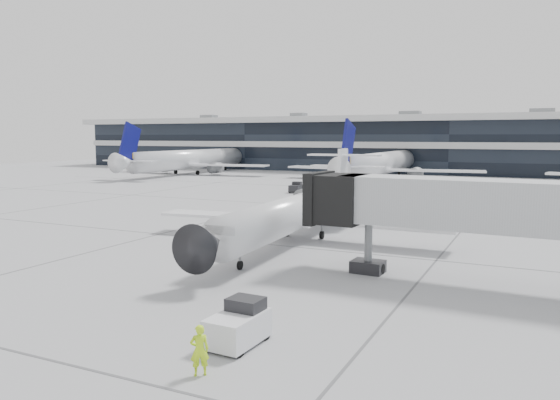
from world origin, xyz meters
The scene contains 10 objects.
ground centered at (0.00, 0.00, 0.00)m, with size 220.00×220.00×0.00m, color #98989B.
terminal centered at (0.00, 82.00, 5.00)m, with size 170.00×22.00×10.00m, color black.
bg_jet_left centered at (-45.00, 55.00, 0.00)m, with size 32.00×40.00×9.60m, color white, non-canonical shape.
bg_jet_center centered at (-8.00, 55.00, 0.00)m, with size 32.00×40.00×9.60m, color white, non-canonical shape.
regional_jet centered at (0.27, 2.31, 2.10)m, with size 21.32×26.60×6.14m.
jet_bridge centered at (13.24, -4.70, 3.91)m, with size 16.68×3.95×5.36m.
ramp_worker centered at (6.18, -18.83, 0.80)m, with size 0.58×0.38×1.59m, color #C5FA1A.
baggage_tug centered at (6.00, -16.14, 0.69)m, with size 1.53×2.47×1.54m.
traffic_cone centered at (-9.19, 9.79, 0.24)m, with size 0.35×0.35×0.51m.
far_tug centered at (-12.97, 31.62, 0.62)m, with size 1.45×2.26×1.38m.
Camera 1 is at (15.21, -32.08, 7.24)m, focal length 35.00 mm.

